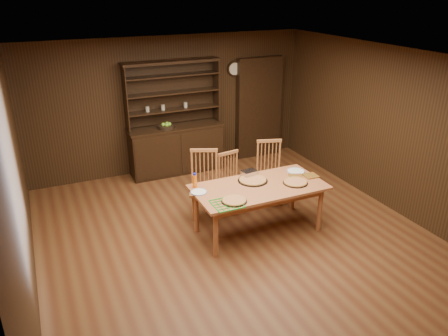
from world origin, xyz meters
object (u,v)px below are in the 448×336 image
china_hutch (176,143)px  dining_table (259,191)px  chair_right (269,170)px  chair_left (204,182)px  chair_center (231,180)px  juice_bottle (195,181)px

china_hutch → dining_table: 2.71m
chair_right → dining_table: bearing=-111.0°
chair_left → chair_right: bearing=23.9°
china_hutch → chair_right: bearing=-60.9°
chair_left → chair_center: chair_left is taller
china_hutch → chair_right: size_ratio=2.02×
china_hutch → chair_left: 1.88m
juice_bottle → chair_center: bearing=31.0°
chair_center → chair_right: (0.71, -0.01, 0.06)m
chair_center → juice_bottle: size_ratio=4.39×
china_hutch → chair_left: size_ratio=1.98×
china_hutch → chair_right: (1.03, -1.86, -0.02)m
chair_right → juice_bottle: 1.62m
juice_bottle → chair_right: bearing=17.4°
chair_left → chair_right: size_ratio=1.02×
dining_table → chair_center: size_ratio=1.97×
chair_left → chair_center: size_ratio=1.13×
chair_center → juice_bottle: (-0.81, -0.49, 0.34)m
chair_left → juice_bottle: size_ratio=4.94×
dining_table → chair_center: (-0.06, 0.83, -0.15)m
dining_table → chair_left: bearing=123.7°
china_hutch → chair_center: (0.32, -1.85, -0.08)m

